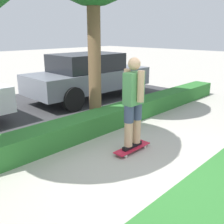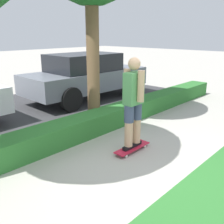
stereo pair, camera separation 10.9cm
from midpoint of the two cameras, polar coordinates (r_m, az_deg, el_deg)
ground_plane at (r=4.89m, az=3.28°, el=-10.91°), size 60.00×60.00×0.00m
street_asphalt at (r=8.02m, az=-20.51°, el=-0.62°), size 12.43×5.00×0.01m
hedge_row at (r=5.84m, az=-8.89°, el=-3.78°), size 12.43×0.60×0.46m
skateboard at (r=5.30m, az=3.83°, el=-7.78°), size 0.87×0.24×0.08m
skater_person at (r=4.98m, az=4.05°, el=2.32°), size 0.51×0.46×1.77m
parked_car_middle at (r=9.26m, az=-6.01°, el=7.92°), size 4.52×1.91×1.59m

